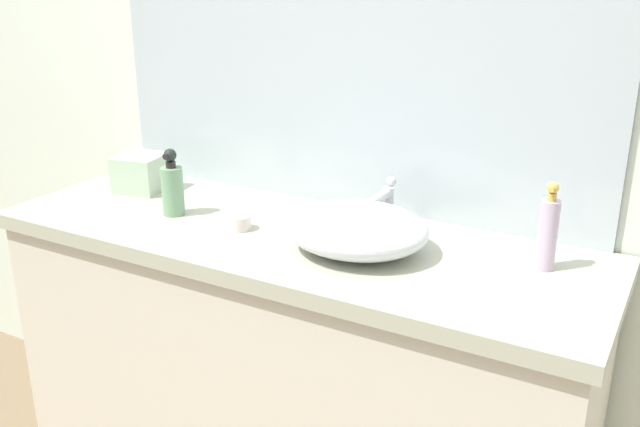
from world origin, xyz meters
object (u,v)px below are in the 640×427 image
lotion_bottle (172,187)px  candle_jar (239,222)px  sink_basin (356,229)px  tissue_box (141,170)px  soap_dispenser (548,232)px

lotion_bottle → candle_jar: (0.23, -0.01, -0.06)m
sink_basin → tissue_box: size_ratio=2.25×
lotion_bottle → tissue_box: bearing=152.0°
tissue_box → sink_basin: bearing=-7.6°
sink_basin → tissue_box: (-0.81, 0.11, 0.01)m
lotion_bottle → tissue_box: 0.27m
tissue_box → soap_dispenser: bearing=0.3°
candle_jar → tissue_box: bearing=164.2°
sink_basin → soap_dispenser: soap_dispenser is taller
sink_basin → lotion_bottle: bearing=-178.2°
soap_dispenser → candle_jar: soap_dispenser is taller
soap_dispenser → tissue_box: soap_dispenser is taller
sink_basin → soap_dispenser: size_ratio=1.71×
sink_basin → candle_jar: bearing=-175.8°
soap_dispenser → tissue_box: 1.24m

